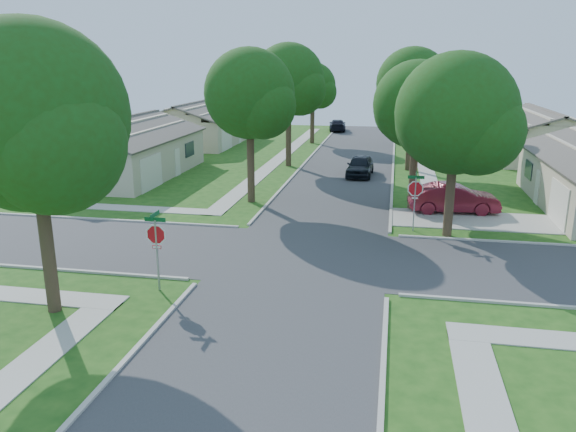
% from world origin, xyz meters
% --- Properties ---
extents(ground, '(100.00, 100.00, 0.00)m').
position_xyz_m(ground, '(0.00, 0.00, 0.00)').
color(ground, '#1B4A14').
rests_on(ground, ground).
extents(road_ns, '(7.00, 100.00, 0.02)m').
position_xyz_m(road_ns, '(0.00, 0.00, 0.00)').
color(road_ns, '#333335').
rests_on(road_ns, ground).
extents(sidewalk_ne, '(1.20, 40.00, 0.04)m').
position_xyz_m(sidewalk_ne, '(6.10, 26.00, 0.02)').
color(sidewalk_ne, '#9E9B91').
rests_on(sidewalk_ne, ground).
extents(sidewalk_nw, '(1.20, 40.00, 0.04)m').
position_xyz_m(sidewalk_nw, '(-6.10, 26.00, 0.02)').
color(sidewalk_nw, '#9E9B91').
rests_on(sidewalk_nw, ground).
extents(driveway, '(8.80, 3.60, 0.05)m').
position_xyz_m(driveway, '(7.90, 7.10, 0.03)').
color(driveway, '#9E9B91').
rests_on(driveway, ground).
extents(stop_sign_sw, '(1.05, 0.80, 2.98)m').
position_xyz_m(stop_sign_sw, '(-4.70, -4.70, 2.03)').
color(stop_sign_sw, gray).
rests_on(stop_sign_sw, ground).
extents(stop_sign_ne, '(1.05, 0.80, 2.98)m').
position_xyz_m(stop_sign_ne, '(4.70, 4.70, 2.03)').
color(stop_sign_ne, gray).
rests_on(stop_sign_ne, ground).
extents(tree_e_near, '(4.97, 4.80, 8.28)m').
position_xyz_m(tree_e_near, '(4.75, 9.01, 5.64)').
color(tree_e_near, '#38281C').
rests_on(tree_e_near, ground).
extents(tree_e_mid, '(5.59, 5.40, 9.21)m').
position_xyz_m(tree_e_mid, '(4.76, 21.01, 6.25)').
color(tree_e_mid, '#38281C').
rests_on(tree_e_mid, ground).
extents(tree_e_far, '(5.17, 5.00, 8.72)m').
position_xyz_m(tree_e_far, '(4.75, 34.01, 5.98)').
color(tree_e_far, '#38281C').
rests_on(tree_e_far, ground).
extents(tree_w_near, '(5.38, 5.20, 8.97)m').
position_xyz_m(tree_w_near, '(-4.64, 9.01, 6.12)').
color(tree_w_near, '#38281C').
rests_on(tree_w_near, ground).
extents(tree_w_mid, '(5.80, 5.60, 9.56)m').
position_xyz_m(tree_w_mid, '(-4.64, 21.01, 6.49)').
color(tree_w_mid, '#38281C').
rests_on(tree_w_mid, ground).
extents(tree_w_far, '(4.76, 4.60, 8.04)m').
position_xyz_m(tree_w_far, '(-4.65, 34.01, 5.51)').
color(tree_w_far, '#38281C').
rests_on(tree_w_far, ground).
extents(tree_sw_corner, '(6.21, 6.00, 9.55)m').
position_xyz_m(tree_sw_corner, '(-7.44, -6.99, 6.26)').
color(tree_sw_corner, '#38281C').
rests_on(tree_sw_corner, ground).
extents(tree_ne_corner, '(5.80, 5.60, 8.66)m').
position_xyz_m(tree_ne_corner, '(6.36, 4.21, 5.59)').
color(tree_ne_corner, '#38281C').
rests_on(tree_ne_corner, ground).
extents(house_ne_far, '(8.42, 13.60, 4.23)m').
position_xyz_m(house_ne_far, '(15.99, 29.00, 1.52)').
color(house_ne_far, '#B6AA8F').
rests_on(house_ne_far, ground).
extents(house_nw_near, '(8.42, 13.60, 4.23)m').
position_xyz_m(house_nw_near, '(-15.99, 15.00, 1.52)').
color(house_nw_near, '#B6AA8F').
rests_on(house_nw_near, ground).
extents(house_nw_far, '(8.42, 13.60, 4.23)m').
position_xyz_m(house_nw_far, '(-15.99, 32.00, 1.52)').
color(house_nw_far, '#B6AA8F').
rests_on(house_nw_far, ground).
extents(car_driveway, '(5.05, 2.20, 1.61)m').
position_xyz_m(car_driveway, '(6.95, 8.70, 0.81)').
color(car_driveway, maroon).
rests_on(car_driveway, ground).
extents(car_curb_east, '(1.95, 4.49, 1.51)m').
position_xyz_m(car_curb_east, '(1.20, 18.01, 0.75)').
color(car_curb_east, black).
rests_on(car_curb_east, ground).
extents(car_curb_west, '(2.38, 4.88, 1.37)m').
position_xyz_m(car_curb_west, '(-3.20, 44.59, 0.68)').
color(car_curb_west, black).
rests_on(car_curb_west, ground).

